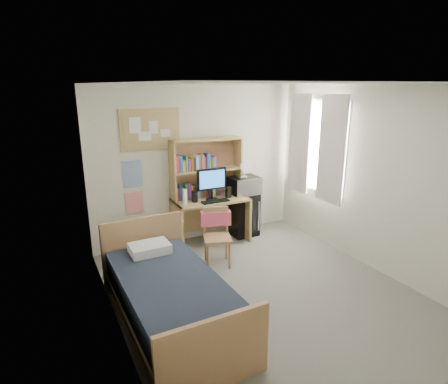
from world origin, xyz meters
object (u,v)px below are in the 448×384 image
desk_chair (217,238)px  desk_fan (244,169)px  desk (211,221)px  speaker_left (195,197)px  monitor (212,184)px  mini_fridge (243,214)px  bulletin_board (150,129)px  speaker_right (228,192)px  microwave (244,185)px  bed (172,302)px

desk_chair → desk_fan: bearing=60.9°
desk → speaker_left: 0.57m
speaker_left → desk_fan: bearing=7.2°
monitor → mini_fridge: bearing=12.1°
bulletin_board → speaker_right: bearing=-18.1°
speaker_right → microwave: (0.37, 0.12, 0.05)m
monitor → desk_fan: bearing=10.4°
bulletin_board → microwave: (1.53, -0.26, -1.01)m
bed → desk_chair: bearing=44.0°
desk → bed: bearing=-124.5°
monitor → desk_fan: (0.67, 0.11, 0.16)m
mini_fridge → speaker_left: 1.09m
mini_fridge → speaker_right: bearing=-161.3°
bulletin_board → speaker_left: size_ratio=5.17×
monitor → speaker_left: 0.35m
bed → microwave: bearing=42.8°
microwave → bed: bearing=-137.8°
monitor → desk: bearing=90.0°
desk → monitor: 0.65m
speaker_left → desk: bearing=11.3°
bed → speaker_left: 2.18m
speaker_right → desk_fan: bearing=18.6°
bed → desk_fan: bearing=42.8°
bed → speaker_right: 2.51m
desk_chair → bulletin_board: bearing=137.3°
speaker_right → monitor: bearing=-180.0°
mini_fridge → desk_fan: (0.00, -0.02, 0.81)m
monitor → bulletin_board: bearing=157.6°
bulletin_board → mini_fridge: (1.53, -0.24, -1.54)m
monitor → speaker_left: monitor is taller
bulletin_board → monitor: bearing=-23.5°
speaker_right → speaker_left: bearing=-180.0°
bed → monitor: (1.34, 1.82, 0.75)m
desk_fan → bulletin_board: bearing=168.6°
speaker_left → microwave: bearing=7.2°
bed → desk: bearing=53.4°
desk → desk_chair: bearing=-107.0°
bulletin_board → desk: 1.79m
speaker_left → microwave: 0.97m
mini_fridge → speaker_right: speaker_right is taller
desk_chair → speaker_left: bearing=111.9°
desk_chair → monitor: size_ratio=1.61×
desk_chair → speaker_right: (0.56, 0.72, 0.44)m
monitor → microwave: 0.69m
speaker_left → speaker_right: (0.60, -0.01, 0.00)m
desk_chair → bed: (-1.09, -1.09, -0.14)m
mini_fridge → desk_fan: desk_fan is taller
bulletin_board → speaker_left: (0.56, -0.37, -1.06)m
desk → desk_chair: (-0.26, -0.79, 0.04)m
bulletin_board → desk_fan: (1.53, -0.26, -0.73)m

